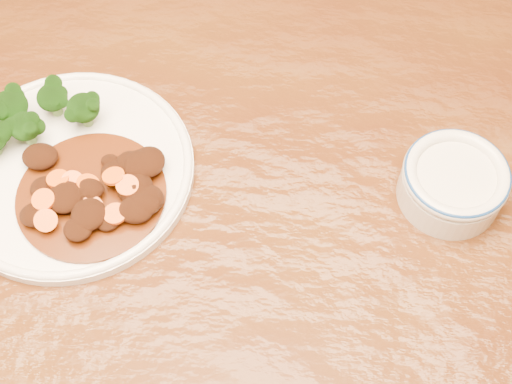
{
  "coord_description": "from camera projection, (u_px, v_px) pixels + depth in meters",
  "views": [
    {
      "loc": [
        0.09,
        -0.36,
        1.44
      ],
      "look_at": [
        0.06,
        0.05,
        0.77
      ],
      "focal_mm": 50.0,
      "sensor_mm": 36.0,
      "label": 1
    }
  ],
  "objects": [
    {
      "name": "broccoli_florets",
      "position": [
        29.0,
        116.0,
        0.82
      ],
      "size": [
        0.14,
        0.1,
        0.05
      ],
      "color": "#77A354",
      "rests_on": "dinner_plate"
    },
    {
      "name": "dinner_plate",
      "position": [
        71.0,
        169.0,
        0.82
      ],
      "size": [
        0.28,
        0.28,
        0.02
      ],
      "rotation": [
        0.0,
        0.0,
        -0.41
      ],
      "color": "white",
      "rests_on": "dining_table"
    },
    {
      "name": "dip_bowl",
      "position": [
        453.0,
        182.0,
        0.78
      ],
      "size": [
        0.12,
        0.12,
        0.05
      ],
      "rotation": [
        0.0,
        0.0,
        0.08
      ],
      "color": "beige",
      "rests_on": "dining_table"
    },
    {
      "name": "dining_table",
      "position": [
        200.0,
        266.0,
        0.85
      ],
      "size": [
        1.51,
        0.91,
        0.75
      ],
      "rotation": [
        0.0,
        0.0,
        -0.01
      ],
      "color": "#4D2B0D",
      "rests_on": "ground"
    },
    {
      "name": "mince_stew",
      "position": [
        101.0,
        191.0,
        0.78
      ],
      "size": [
        0.17,
        0.17,
        0.03
      ],
      "color": "#4E2108",
      "rests_on": "dinner_plate"
    }
  ]
}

